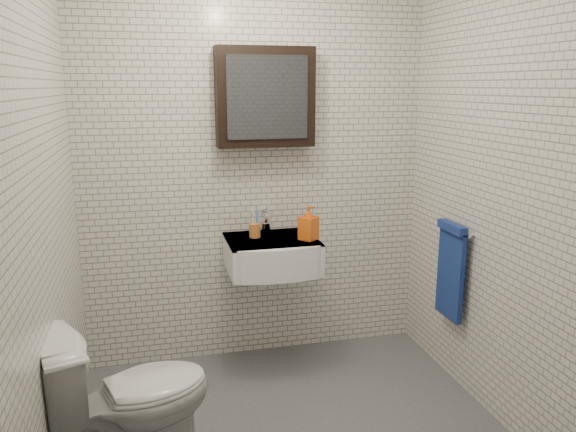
{
  "coord_description": "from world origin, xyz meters",
  "views": [
    {
      "loc": [
        -0.65,
        -2.49,
        1.77
      ],
      "look_at": [
        0.08,
        0.45,
        1.06
      ],
      "focal_mm": 35.0,
      "sensor_mm": 36.0,
      "label": 1
    }
  ],
  "objects": [
    {
      "name": "room_shell",
      "position": [
        0.0,
        0.0,
        1.47
      ],
      "size": [
        2.22,
        2.02,
        2.51
      ],
      "color": "silver",
      "rests_on": "ground"
    },
    {
      "name": "washbasin",
      "position": [
        0.05,
        0.73,
        0.76
      ],
      "size": [
        0.55,
        0.5,
        0.2
      ],
      "color": "white",
      "rests_on": "room_shell"
    },
    {
      "name": "faucet",
      "position": [
        0.05,
        0.93,
        0.92
      ],
      "size": [
        0.06,
        0.2,
        0.15
      ],
      "color": "silver",
      "rests_on": "washbasin"
    },
    {
      "name": "mirror_cabinet",
      "position": [
        0.05,
        0.93,
        1.7
      ],
      "size": [
        0.6,
        0.15,
        0.6
      ],
      "color": "black",
      "rests_on": "room_shell"
    },
    {
      "name": "towel_rail",
      "position": [
        1.04,
        0.35,
        0.72
      ],
      "size": [
        0.09,
        0.3,
        0.58
      ],
      "color": "silver",
      "rests_on": "room_shell"
    },
    {
      "name": "toothbrush_cup",
      "position": [
        -0.04,
        0.83,
        0.9
      ],
      "size": [
        0.08,
        0.08,
        0.19
      ],
      "rotation": [
        0.0,
        0.0,
        -0.2
      ],
      "color": "#B8682E",
      "rests_on": "washbasin"
    },
    {
      "name": "soap_bottle",
      "position": [
        0.27,
        0.7,
        0.96
      ],
      "size": [
        0.14,
        0.14,
        0.21
      ],
      "primitive_type": "imported",
      "rotation": [
        0.0,
        0.0,
        0.66
      ],
      "color": "orange",
      "rests_on": "washbasin"
    },
    {
      "name": "toilet",
      "position": [
        -0.8,
        -0.08,
        0.38
      ],
      "size": [
        0.84,
        0.64,
        0.76
      ],
      "primitive_type": "imported",
      "rotation": [
        0.0,
        0.0,
        1.89
      ],
      "color": "silver",
      "rests_on": "ground"
    }
  ]
}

